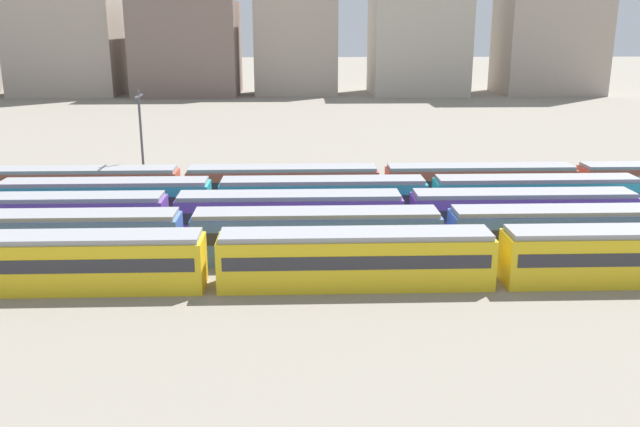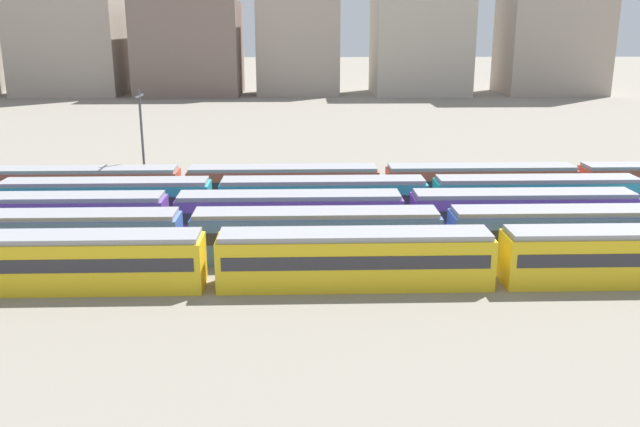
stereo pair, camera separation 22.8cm
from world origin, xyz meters
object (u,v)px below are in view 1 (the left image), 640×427
Objects in this scene: train_track_4 at (382,185)px; catenary_pole_1 at (141,139)px; train_track_2 at (171,217)px; train_track_3 at (430,198)px; train_track_1 at (445,233)px; train_track_0 at (211,260)px.

catenary_pole_1 is at bearing 172.49° from train_track_4.
train_track_2 is 0.66× the size of train_track_3.
catenary_pole_1 is at bearing 144.26° from train_track_1.
train_track_4 is (18.17, 10.40, 0.00)m from train_track_2.
train_track_4 is at bearing 29.79° from train_track_2.
train_track_2 is at bearing 112.96° from train_track_0.
train_track_1 is 21.54m from train_track_2.
train_track_0 is 0.66× the size of train_track_3.
train_track_3 is at bearing -55.20° from train_track_4.
train_track_2 is 22.40m from train_track_3.
train_track_0 is at bearing -68.42° from catenary_pole_1.
catenary_pole_1 is (-9.44, 23.86, 3.98)m from train_track_0.
train_track_2 is at bearing -150.21° from train_track_4.
train_track_0 is 23.35m from train_track_3.
train_track_2 and train_track_4 have the same top height.
train_track_0 is 1.00× the size of train_track_2.
train_track_4 is 23.74m from catenary_pole_1.
train_track_4 is at bearing 99.93° from train_track_1.
train_track_4 is at bearing 56.51° from train_track_0.
train_track_0 and train_track_3 have the same top height.
catenary_pole_1 reaches higher than train_track_3.
train_track_3 is at bearing 85.14° from train_track_1.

